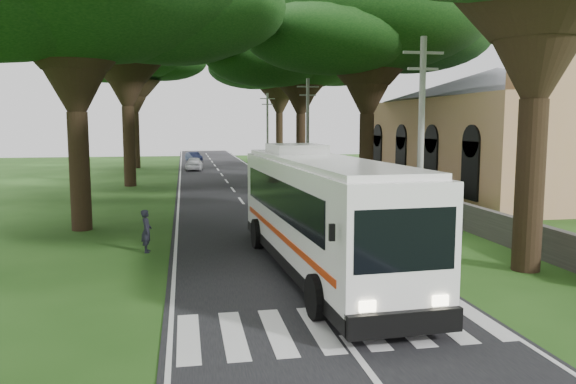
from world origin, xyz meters
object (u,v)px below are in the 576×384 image
Objects in this scene: pole_far at (267,129)px; pedestrian at (147,231)px; pole_near at (421,139)px; pole_mid at (308,131)px; distant_car_a at (194,163)px; church at (496,121)px; coach_bus at (320,211)px; distant_car_b at (194,157)px.

pole_far is 40.59m from pedestrian.
pole_mid is (0.00, 20.00, 0.00)m from pole_near.
pole_far is 1.96× the size of distant_car_a.
coach_bus is (-17.07, -18.58, -2.92)m from church.
church is at bearing -19.81° from pole_mid.
distant_car_b is (-20.09, 35.68, -4.30)m from church.
pole_mid reaches higher than pedestrian.
church is 6.77× the size of distant_car_b.
pole_far reaches higher than distant_car_b.
pole_far is 0.63× the size of coach_bus.
church is 30.14m from distant_car_a.
pedestrian is at bearing -118.42° from pole_mid.
pole_far is (0.00, 20.00, 0.00)m from pole_mid.
pole_near is 1.96× the size of distant_car_a.
coach_bus is 6.97m from pedestrian.
pedestrian reaches higher than distant_car_b.
church is 14.96× the size of pedestrian.
pole_far is at bearing -72.30° from distant_car_b.
pedestrian is (-2.44, -36.57, 0.08)m from distant_car_a.
distant_car_a is (-20.27, 21.91, -4.19)m from church.
church is 1.90× the size of coach_bus.
distant_car_b is (-3.02, 54.26, -1.38)m from coach_bus.
pole_near is 38.44m from distant_car_a.
pole_near reaches higher than distant_car_b.
coach_bus reaches higher than distant_car_a.
pole_mid is at bearing -28.88° from pedestrian.
pole_far is at bearing 90.00° from pole_mid.
distant_car_a is at bearing 114.36° from pole_mid.
coach_bus is at bearing 98.83° from distant_car_a.
coach_bus is at bearing -132.57° from church.
coach_bus is at bearing -147.16° from pole_near.
pole_near is 2.26× the size of distant_car_b.
pole_far is at bearing -15.28° from pedestrian.
pole_near reaches higher than distant_car_a.
pole_near and pole_far have the same top height.
distant_car_b is at bearing 124.53° from pole_far.
pole_near is 0.63× the size of coach_bus.
church is at bearing -57.62° from pedestrian.
distant_car_b is (-7.72, 31.23, -3.57)m from pole_mid.
church reaches higher than pole_far.
pole_near is 6.01m from coach_bus.
pole_near reaches higher than pedestrian.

